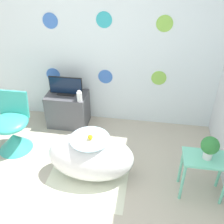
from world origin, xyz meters
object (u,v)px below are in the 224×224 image
Objects in this scene: tv at (66,87)px; vase at (79,96)px; bathtub at (91,156)px; chair at (13,132)px; potted_plant_left at (210,146)px.

tv reaches higher than vase.
bathtub is 2.07× the size of tv.
potted_plant_left is (2.39, -0.39, 0.40)m from chair.
bathtub is at bearing -15.51° from chair.
tv is 3.03× the size of vase.
chair is 2.46m from potted_plant_left.
tv is 0.29m from vase.
tv is at bearing 50.83° from chair.
chair is at bearing 164.49° from bathtub.
chair is at bearing -129.17° from tv.
potted_plant_left is at bearing -9.33° from chair.
chair and tv have the same top height.
bathtub is 0.96m from vase.
vase is (0.80, 0.53, 0.32)m from chair.
vase is at bearing -32.84° from tv.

